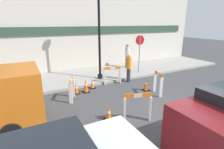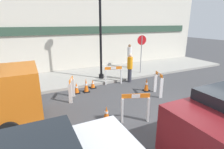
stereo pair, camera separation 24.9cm
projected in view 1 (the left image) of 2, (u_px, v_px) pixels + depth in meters
name	position (u px, v px, depth m)	size (l,w,h in m)	color
ground_plane	(182.00, 117.00, 6.36)	(60.00, 60.00, 0.00)	#424244
sidewalk_slab	(107.00, 73.00, 11.61)	(18.00, 3.44, 0.14)	#9E9B93
storefront_facade	(95.00, 31.00, 12.37)	(18.00, 0.22, 5.50)	beige
streetlamp_post	(99.00, 16.00, 9.32)	(0.44, 0.44, 5.50)	black
stop_sign	(140.00, 48.00, 11.09)	(0.60, 0.11, 2.40)	gray
barricade_0	(113.00, 74.00, 9.64)	(0.96, 0.34, 0.99)	white
barricade_1	(72.00, 89.00, 7.60)	(0.42, 0.73, 1.00)	white
barricade_2	(137.00, 106.00, 5.94)	(0.94, 0.46, 1.04)	white
barricade_3	(158.00, 83.00, 8.23)	(0.36, 0.77, 1.08)	white
traffic_cone_0	(92.00, 84.00, 9.09)	(0.30, 0.30, 0.45)	black
traffic_cone_1	(146.00, 84.00, 8.75)	(0.30, 0.30, 0.67)	black
traffic_cone_2	(109.00, 114.00, 6.08)	(0.30, 0.30, 0.53)	black
traffic_cone_3	(76.00, 89.00, 8.38)	(0.30, 0.30, 0.55)	black
traffic_cone_4	(86.00, 86.00, 8.53)	(0.30, 0.30, 0.69)	black
person_worker	(129.00, 67.00, 9.90)	(0.43, 0.43, 1.66)	#33333D
person_pedestrian	(127.00, 55.00, 12.64)	(0.36, 0.36, 1.69)	#33333D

